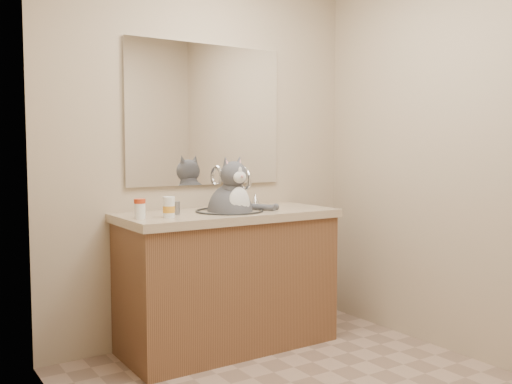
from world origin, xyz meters
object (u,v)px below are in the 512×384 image
pill_bottle_redcap (140,209)px  grey_canister (176,208)px  cat (231,209)px  pill_bottle_orange (169,208)px

pill_bottle_redcap → grey_canister: bearing=15.9°
grey_canister → cat: bearing=-5.7°
cat → pill_bottle_orange: cat is taller
cat → pill_bottle_redcap: (-0.61, -0.04, 0.04)m
cat → grey_canister: size_ratio=7.19×
cat → pill_bottle_orange: size_ratio=4.70×
pill_bottle_redcap → pill_bottle_orange: pill_bottle_orange is taller
grey_canister → pill_bottle_redcap: bearing=-164.1°
pill_bottle_redcap → pill_bottle_orange: bearing=-15.9°
pill_bottle_redcap → grey_canister: (0.25, 0.07, -0.02)m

